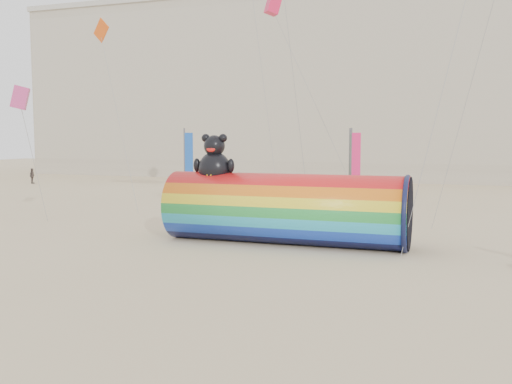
% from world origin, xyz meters
% --- Properties ---
extents(ground, '(160.00, 160.00, 0.00)m').
position_xyz_m(ground, '(0.00, 0.00, 0.00)').
color(ground, '#CCB58C').
rests_on(ground, ground).
extents(hotel_building, '(60.40, 15.40, 20.60)m').
position_xyz_m(hotel_building, '(-12.00, 45.95, 10.31)').
color(hotel_building, '#B7AD99').
rests_on(hotel_building, ground).
extents(windsock_assembly, '(10.52, 3.20, 4.85)m').
position_xyz_m(windsock_assembly, '(1.19, 3.31, 1.61)').
color(windsock_assembly, red).
rests_on(windsock_assembly, ground).
extents(festival_banners, '(10.86, 4.07, 5.20)m').
position_xyz_m(festival_banners, '(-1.34, 15.03, 2.64)').
color(festival_banners, '#59595E').
rests_on(festival_banners, ground).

